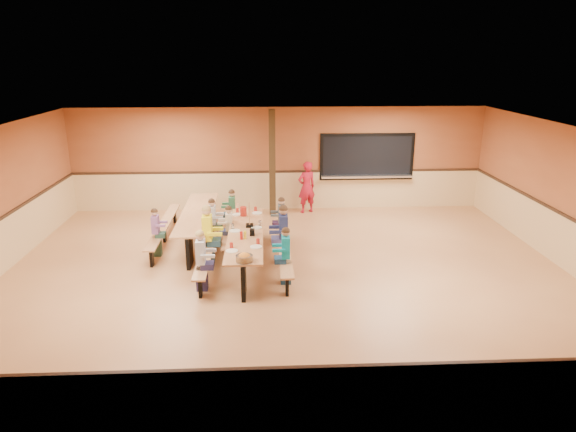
{
  "coord_description": "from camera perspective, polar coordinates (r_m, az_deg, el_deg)",
  "views": [
    {
      "loc": [
        -0.46,
        -9.8,
        4.4
      ],
      "look_at": [
        0.05,
        0.54,
        1.15
      ],
      "focal_mm": 32.0,
      "sensor_mm": 36.0,
      "label": 1
    }
  ],
  "objects": [
    {
      "name": "room_envelope",
      "position": [
        10.49,
        -0.14,
        -3.28
      ],
      "size": [
        12.04,
        10.04,
        3.02
      ],
      "color": "#96512B",
      "rests_on": "ground"
    },
    {
      "name": "standing_woman",
      "position": [
        14.86,
        2.08,
        3.22
      ],
      "size": [
        0.65,
        0.55,
        1.51
      ],
      "primitive_type": "imported",
      "rotation": [
        0.0,
        0.0,
        3.55
      ],
      "color": "#AB1326",
      "rests_on": "ground"
    },
    {
      "name": "seated_child_navy_right",
      "position": [
        11.26,
        -0.51,
        -2.05
      ],
      "size": [
        0.41,
        0.33,
        1.29
      ],
      "primitive_type": null,
      "color": "navy",
      "rests_on": "ground"
    },
    {
      "name": "table_paddle",
      "position": [
        11.45,
        -4.3,
        -0.54
      ],
      "size": [
        0.16,
        0.16,
        0.56
      ],
      "color": "black",
      "rests_on": "cafeteria_table_main"
    },
    {
      "name": "seated_child_char_right",
      "position": [
        12.4,
        -0.73,
        -0.55
      ],
      "size": [
        0.34,
        0.28,
        1.15
      ],
      "primitive_type": null,
      "color": "#424A4C",
      "rests_on": "ground"
    },
    {
      "name": "structural_post",
      "position": [
        14.5,
        -1.76,
        5.88
      ],
      "size": [
        0.18,
        0.18,
        3.0
      ],
      "primitive_type": "cube",
      "color": "#2F200F",
      "rests_on": "ground"
    },
    {
      "name": "seated_child_tan_sec",
      "position": [
        11.92,
        -6.55,
        -1.51
      ],
      "size": [
        0.32,
        0.26,
        1.11
      ],
      "primitive_type": null,
      "color": "beige",
      "rests_on": "ground"
    },
    {
      "name": "seated_child_teal_right",
      "position": [
        10.24,
        -0.25,
        -4.47
      ],
      "size": [
        0.35,
        0.28,
        1.16
      ],
      "primitive_type": null,
      "color": "#0E8EA4",
      "rests_on": "ground"
    },
    {
      "name": "ground",
      "position": [
        10.76,
        -0.14,
        -6.72
      ],
      "size": [
        12.0,
        12.0,
        0.0
      ],
      "primitive_type": "plane",
      "color": "#A4683E",
      "rests_on": "ground"
    },
    {
      "name": "kitchen_pass_through",
      "position": [
        15.36,
        8.76,
        6.3
      ],
      "size": [
        2.78,
        0.28,
        1.38
      ],
      "color": "black",
      "rests_on": "ground"
    },
    {
      "name": "chip_bowl",
      "position": [
        9.58,
        -4.88,
        -4.63
      ],
      "size": [
        0.32,
        0.32,
        0.15
      ],
      "primitive_type": null,
      "color": "orange",
      "rests_on": "cafeteria_table_main"
    },
    {
      "name": "napkin_dispenser",
      "position": [
        10.94,
        -3.99,
        -1.81
      ],
      "size": [
        0.1,
        0.14,
        0.13
      ],
      "primitive_type": "cube",
      "color": "black",
      "rests_on": "cafeteria_table_main"
    },
    {
      "name": "condiment_mustard",
      "position": [
        10.73,
        -4.8,
        -2.11
      ],
      "size": [
        0.06,
        0.06,
        0.17
      ],
      "primitive_type": "cylinder",
      "color": "yellow",
      "rests_on": "cafeteria_table_main"
    },
    {
      "name": "seated_child_green_sec",
      "position": [
        13.16,
        -6.21,
        0.43
      ],
      "size": [
        0.34,
        0.28,
        1.15
      ],
      "primitive_type": null,
      "color": "#2F6543",
      "rests_on": "ground"
    },
    {
      "name": "cafeteria_table_main",
      "position": [
        11.2,
        -4.71,
        -2.87
      ],
      "size": [
        1.91,
        3.7,
        0.74
      ],
      "color": "#B07345",
      "rests_on": "ground"
    },
    {
      "name": "cafeteria_table_second",
      "position": [
        12.77,
        -10.03,
        -0.52
      ],
      "size": [
        1.91,
        3.7,
        0.74
      ],
      "color": "#B07345",
      "rests_on": "ground"
    },
    {
      "name": "seated_adult_yellow",
      "position": [
        11.25,
        -8.93,
        -2.18
      ],
      "size": [
        0.43,
        0.35,
        1.33
      ],
      "primitive_type": null,
      "color": "yellow",
      "rests_on": "ground"
    },
    {
      "name": "condiment_ketchup",
      "position": [
        10.7,
        -5.21,
        -2.17
      ],
      "size": [
        0.06,
        0.06,
        0.17
      ],
      "primitive_type": "cylinder",
      "color": "#B2140F",
      "rests_on": "cafeteria_table_main"
    },
    {
      "name": "seated_child_grey_left",
      "position": [
        12.36,
        -8.39,
        -0.76
      ],
      "size": [
        0.35,
        0.29,
        1.17
      ],
      "primitive_type": null,
      "color": "#B4B4B4",
      "rests_on": "ground"
    },
    {
      "name": "seated_child_white_left",
      "position": [
        10.09,
        -9.63,
        -4.94
      ],
      "size": [
        0.37,
        0.3,
        1.21
      ],
      "primitive_type": null,
      "color": "silver",
      "rests_on": "ground"
    },
    {
      "name": "seated_child_purple_sec",
      "position": [
        12.02,
        -14.46,
        -1.79
      ],
      "size": [
        0.32,
        0.26,
        1.11
      ],
      "primitive_type": null,
      "color": "#84548B",
      "rests_on": "ground"
    },
    {
      "name": "punch_pitcher",
      "position": [
        12.25,
        -4.99,
        0.52
      ],
      "size": [
        0.16,
        0.16,
        0.22
      ],
      "primitive_type": "cylinder",
      "color": "#AD2217",
      "rests_on": "cafeteria_table_main"
    },
    {
      "name": "place_settings",
      "position": [
        11.11,
        -4.75,
        -1.57
      ],
      "size": [
        0.65,
        3.3,
        0.11
      ],
      "primitive_type": null,
      "color": "beige",
      "rests_on": "cafeteria_table_main"
    }
  ]
}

